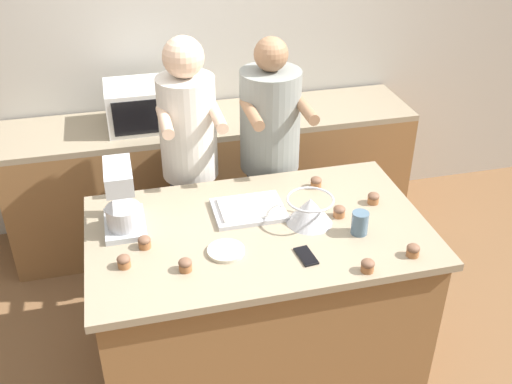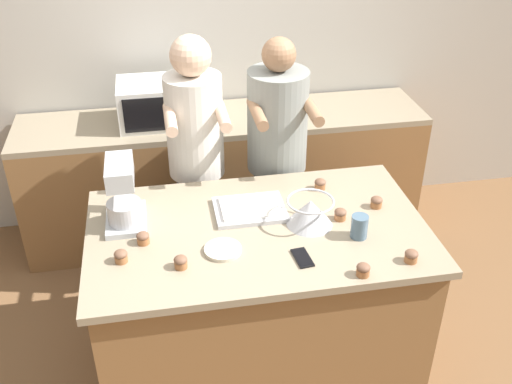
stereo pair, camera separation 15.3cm
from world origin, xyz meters
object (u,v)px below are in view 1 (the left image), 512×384
cupcake_6 (124,261)px  stand_mixer (122,201)px  cupcake_3 (373,198)px  cupcake_5 (144,242)px  person_right (270,164)px  baking_tray (249,209)px  person_left (191,168)px  cupcake_1 (185,265)px  drinking_glass (360,223)px  mixing_bowl (310,210)px  small_plate (226,251)px  cupcake_0 (316,182)px  cell_phone (306,256)px  cupcake_2 (339,211)px  microwave_oven (145,105)px  cupcake_7 (413,250)px  cupcake_4 (368,265)px

cupcake_6 → stand_mixer: bearing=86.0°
cupcake_3 → cupcake_5: 1.22m
person_right → baking_tray: bearing=-115.2°
person_left → cupcake_1: size_ratio=26.98×
baking_tray → drinking_glass: (0.49, -0.31, 0.04)m
cupcake_5 → mixing_bowl: bearing=1.0°
small_plate → cupcake_0: cupcake_0 is taller
person_left → cupcake_5: (-0.33, -0.74, 0.05)m
cell_phone → cupcake_1: size_ratio=2.41×
cupcake_5 → cupcake_0: bearing=19.1°
stand_mixer → cell_phone: 0.93m
stand_mixer → cupcake_5: size_ratio=5.62×
mixing_bowl → cupcake_3: mixing_bowl is taller
mixing_bowl → cupcake_2: 0.17m
cupcake_0 → microwave_oven: bearing=129.9°
cupcake_3 → cupcake_6: same height
cupcake_2 → cupcake_3: 0.23m
cell_phone → cupcake_2: 0.39m
cupcake_7 → microwave_oven: bearing=122.3°
drinking_glass → cell_phone: bearing=-158.8°
cupcake_1 → person_left: bearing=80.2°
cell_phone → person_right: bearing=84.7°
cupcake_0 → cupcake_5: size_ratio=1.00×
baking_tray → cupcake_0: cupcake_0 is taller
cupcake_2 → cupcake_7: bearing=-61.0°
stand_mixer → mixing_bowl: size_ratio=1.46×
mixing_bowl → cupcake_5: bearing=-179.0°
baking_tray → cupcake_4: bearing=-55.8°
drinking_glass → cupcake_2: (-0.04, 0.16, -0.03)m
baking_tray → cupcake_1: 0.56m
cupcake_5 → person_left: bearing=66.1°
cupcake_5 → cupcake_2: bearing=1.6°
cupcake_4 → cupcake_5: 1.05m
drinking_glass → cupcake_4: (-0.08, -0.29, -0.03)m
microwave_oven → drinking_glass: 1.74m
stand_mixer → cupcake_0: 1.07m
stand_mixer → cupcake_6: size_ratio=5.62×
person_right → stand_mixer: size_ratio=4.69×
stand_mixer → microwave_oven: stand_mixer is taller
person_right → cupcake_7: bearing=-70.4°
stand_mixer → microwave_oven: size_ratio=0.71×
baking_tray → cell_phone: 0.47m
stand_mixer → cupcake_5: 0.24m
stand_mixer → cupcake_2: (1.07, -0.17, -0.12)m
drinking_glass → cupcake_3: (0.18, 0.24, -0.03)m
cupcake_5 → cupcake_6: size_ratio=1.00×
drinking_glass → cupcake_4: bearing=-105.0°
microwave_oven → cupcake_1: 1.57m
cell_phone → cupcake_4: size_ratio=2.41×
cupcake_1 → cupcake_7: (1.05, -0.15, 0.00)m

